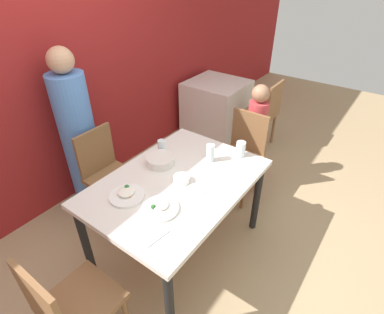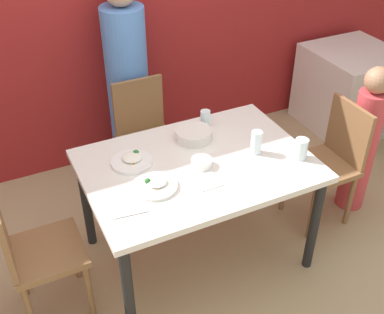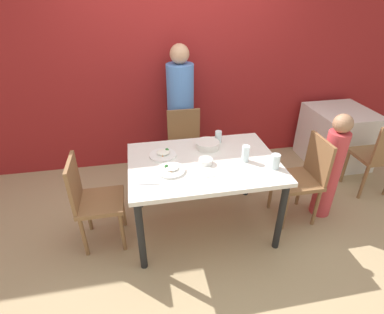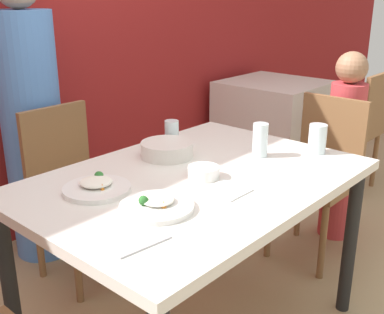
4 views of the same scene
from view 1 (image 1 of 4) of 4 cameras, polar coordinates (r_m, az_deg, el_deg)
ground_plane at (r=2.77m, az=-2.44°, el=-16.79°), size 10.00×10.00×0.00m
wall_back at (r=2.97m, az=-25.70°, el=15.24°), size 10.00×0.06×2.70m
dining_table at (r=2.29m, az=-2.84°, el=-6.09°), size 1.33×0.94×0.75m
chair_adult_spot at (r=2.86m, az=-15.84°, el=-2.78°), size 0.40×0.40×0.89m
chair_child_spot at (r=3.07m, az=9.54°, el=0.89°), size 0.40×0.40×0.89m
chair_empty_left at (r=2.01m, az=-22.17°, el=-24.82°), size 0.40×0.40×0.89m
person_adult at (r=2.98m, az=-20.65°, el=3.22°), size 0.32×0.32×1.57m
person_child at (r=3.26m, az=11.90°, el=3.73°), size 0.20×0.20×1.12m
bowl_curry at (r=2.41m, az=-6.06°, el=-0.56°), size 0.23×0.23×0.07m
plate_rice_adult at (r=2.14m, az=-12.32°, el=-6.99°), size 0.25×0.25×0.05m
plate_rice_child at (r=2.00m, az=-6.15°, el=-9.61°), size 0.25×0.25×0.05m
bowl_rice_small at (r=2.21m, az=-2.00°, el=-4.19°), size 0.12×0.12×0.05m
glass_water_tall at (r=2.50m, az=9.25°, el=1.51°), size 0.08×0.08×0.13m
glass_water_short at (r=2.53m, az=-5.80°, el=1.99°), size 0.07×0.07×0.12m
glass_water_center at (r=2.41m, az=3.52°, el=0.78°), size 0.07×0.07×0.15m
napkin_folded at (r=2.13m, az=0.48°, el=-6.64°), size 0.14×0.14×0.01m
fork_steel at (r=1.84m, az=-6.59°, el=-15.20°), size 0.18×0.04×0.01m
background_table at (r=4.32m, az=4.60°, el=9.46°), size 0.73×0.76×0.74m
chair_background at (r=3.97m, az=13.54°, el=8.36°), size 0.40×0.40×0.89m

